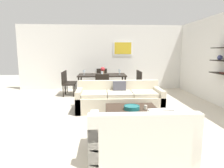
{
  "coord_description": "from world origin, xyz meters",
  "views": [
    {
      "loc": [
        -0.48,
        -4.94,
        1.59
      ],
      "look_at": [
        -0.18,
        0.2,
        0.75
      ],
      "focal_mm": 31.7,
      "sensor_mm": 36.0,
      "label": 1
    }
  ],
  "objects_px": {
    "dining_chair_left_far": "(68,80)",
    "dining_chair_foot": "(102,85)",
    "sofa_beige": "(119,100)",
    "candle_jar": "(146,107)",
    "decorative_bowl": "(132,107)",
    "wine_glass_left_far": "(84,71)",
    "wine_glass_right_far": "(119,71)",
    "wine_glass_left_near": "(84,71)",
    "loveseat_white": "(140,137)",
    "dining_table": "(102,76)",
    "dining_chair_left_near": "(66,82)",
    "dining_chair_right_near": "(137,82)",
    "coffee_table": "(132,118)",
    "wine_glass_foot": "(102,73)",
    "dining_chair_head": "(102,78)",
    "wine_glass_right_near": "(120,72)",
    "centerpiece_vase": "(103,70)",
    "dining_chair_right_far": "(135,80)",
    "wine_glass_head": "(102,70)"
  },
  "relations": [
    {
      "from": "coffee_table",
      "to": "dining_chair_left_far",
      "type": "xyz_separation_m",
      "value": [
        -1.91,
        3.57,
        0.31
      ]
    },
    {
      "from": "wine_glass_foot",
      "to": "dining_chair_foot",
      "type": "bearing_deg",
      "value": -90.0
    },
    {
      "from": "loveseat_white",
      "to": "decorative_bowl",
      "type": "xyz_separation_m",
      "value": [
        0.05,
        1.18,
        0.13
      ]
    },
    {
      "from": "loveseat_white",
      "to": "dining_chair_foot",
      "type": "relative_size",
      "value": 1.75
    },
    {
      "from": "wine_glass_left_far",
      "to": "loveseat_white",
      "type": "bearing_deg",
      "value": -75.43
    },
    {
      "from": "wine_glass_right_far",
      "to": "wine_glass_left_near",
      "type": "height_order",
      "value": "wine_glass_right_far"
    },
    {
      "from": "sofa_beige",
      "to": "wine_glass_head",
      "type": "bearing_deg",
      "value": 100.17
    },
    {
      "from": "coffee_table",
      "to": "dining_chair_left_near",
      "type": "distance_m",
      "value": 3.66
    },
    {
      "from": "dining_chair_head",
      "to": "dining_chair_right_near",
      "type": "height_order",
      "value": "same"
    },
    {
      "from": "dining_chair_right_near",
      "to": "wine_glass_head",
      "type": "relative_size",
      "value": 5.35
    },
    {
      "from": "wine_glass_right_near",
      "to": "wine_glass_right_far",
      "type": "relative_size",
      "value": 0.86
    },
    {
      "from": "sofa_beige",
      "to": "wine_glass_right_near",
      "type": "distance_m",
      "value": 2.06
    },
    {
      "from": "dining_chair_left_near",
      "to": "wine_glass_left_far",
      "type": "bearing_deg",
      "value": 29.52
    },
    {
      "from": "loveseat_white",
      "to": "wine_glass_head",
      "type": "height_order",
      "value": "wine_glass_head"
    },
    {
      "from": "dining_chair_right_far",
      "to": "coffee_table",
      "type": "bearing_deg",
      "value": -100.65
    },
    {
      "from": "candle_jar",
      "to": "dining_chair_right_near",
      "type": "height_order",
      "value": "dining_chair_right_near"
    },
    {
      "from": "wine_glass_head",
      "to": "dining_chair_head",
      "type": "bearing_deg",
      "value": 90.0
    },
    {
      "from": "decorative_bowl",
      "to": "wine_glass_left_far",
      "type": "relative_size",
      "value": 1.95
    },
    {
      "from": "dining_chair_right_near",
      "to": "sofa_beige",
      "type": "bearing_deg",
      "value": -114.16
    },
    {
      "from": "dining_chair_left_near",
      "to": "wine_glass_left_far",
      "type": "relative_size",
      "value": 5.09
    },
    {
      "from": "wine_glass_left_far",
      "to": "dining_chair_left_near",
      "type": "bearing_deg",
      "value": -150.48
    },
    {
      "from": "wine_glass_head",
      "to": "dining_chair_left_near",
      "type": "bearing_deg",
      "value": -152.23
    },
    {
      "from": "dining_chair_head",
      "to": "centerpiece_vase",
      "type": "bearing_deg",
      "value": -88.2
    },
    {
      "from": "coffee_table",
      "to": "wine_glass_foot",
      "type": "height_order",
      "value": "wine_glass_foot"
    },
    {
      "from": "wine_glass_right_near",
      "to": "wine_glass_left_far",
      "type": "relative_size",
      "value": 0.95
    },
    {
      "from": "loveseat_white",
      "to": "dining_table",
      "type": "bearing_deg",
      "value": 96.89
    },
    {
      "from": "loveseat_white",
      "to": "wine_glass_left_near",
      "type": "height_order",
      "value": "wine_glass_left_near"
    },
    {
      "from": "dining_chair_right_near",
      "to": "dining_chair_foot",
      "type": "bearing_deg",
      "value": -151.96
    },
    {
      "from": "candle_jar",
      "to": "dining_chair_right_far",
      "type": "xyz_separation_m",
      "value": [
        0.39,
        3.57,
        0.08
      ]
    },
    {
      "from": "wine_glass_right_near",
      "to": "wine_glass_left_far",
      "type": "xyz_separation_m",
      "value": [
        -1.32,
        0.25,
        0.01
      ]
    },
    {
      "from": "dining_chair_left_far",
      "to": "dining_chair_foot",
      "type": "bearing_deg",
      "value": -41.62
    },
    {
      "from": "wine_glass_head",
      "to": "candle_jar",
      "type": "bearing_deg",
      "value": -76.62
    },
    {
      "from": "sofa_beige",
      "to": "dining_chair_foot",
      "type": "height_order",
      "value": "dining_chair_foot"
    },
    {
      "from": "coffee_table",
      "to": "wine_glass_head",
      "type": "relative_size",
      "value": 6.78
    },
    {
      "from": "dining_chair_foot",
      "to": "candle_jar",
      "type": "bearing_deg",
      "value": -69.59
    },
    {
      "from": "dining_chair_head",
      "to": "wine_glass_right_near",
      "type": "distance_m",
      "value": 1.29
    },
    {
      "from": "sofa_beige",
      "to": "candle_jar",
      "type": "distance_m",
      "value": 1.34
    },
    {
      "from": "wine_glass_left_near",
      "to": "candle_jar",
      "type": "bearing_deg",
      "value": -64.06
    },
    {
      "from": "candle_jar",
      "to": "dining_chair_left_near",
      "type": "height_order",
      "value": "dining_chair_left_near"
    },
    {
      "from": "wine_glass_right_far",
      "to": "wine_glass_left_near",
      "type": "xyz_separation_m",
      "value": [
        -1.32,
        -0.25,
        -0.0
      ]
    },
    {
      "from": "dining_table",
      "to": "wine_glass_right_far",
      "type": "height_order",
      "value": "wine_glass_right_far"
    },
    {
      "from": "dining_chair_left_near",
      "to": "wine_glass_right_far",
      "type": "bearing_deg",
      "value": 10.33
    },
    {
      "from": "dining_chair_right_near",
      "to": "dining_chair_head",
      "type": "bearing_deg",
      "value": 138.38
    },
    {
      "from": "wine_glass_left_far",
      "to": "centerpiece_vase",
      "type": "height_order",
      "value": "centerpiece_vase"
    },
    {
      "from": "dining_chair_foot",
      "to": "wine_glass_right_near",
      "type": "bearing_deg",
      "value": 50.06
    },
    {
      "from": "dining_chair_right_far",
      "to": "wine_glass_right_far",
      "type": "distance_m",
      "value": 0.74
    },
    {
      "from": "dining_table",
      "to": "centerpiece_vase",
      "type": "xyz_separation_m",
      "value": [
        0.03,
        -0.0,
        0.23
      ]
    },
    {
      "from": "dining_chair_left_far",
      "to": "coffee_table",
      "type": "bearing_deg",
      "value": -61.83
    },
    {
      "from": "dining_chair_right_far",
      "to": "wine_glass_right_near",
      "type": "height_order",
      "value": "wine_glass_right_near"
    },
    {
      "from": "dining_chair_left_near",
      "to": "dining_chair_right_near",
      "type": "xyz_separation_m",
      "value": [
        2.58,
        0.0,
        0.0
      ]
    }
  ]
}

